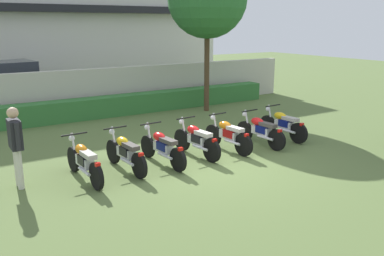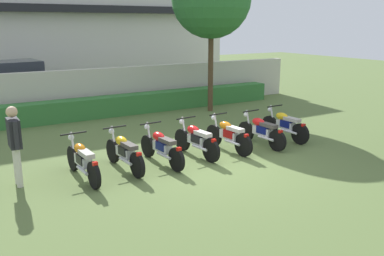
{
  "view_description": "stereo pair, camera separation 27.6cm",
  "coord_description": "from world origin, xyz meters",
  "px_view_note": "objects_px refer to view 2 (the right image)",
  "views": [
    {
      "loc": [
        -5.62,
        -7.82,
        3.34
      ],
      "look_at": [
        0.0,
        0.99,
        0.7
      ],
      "focal_mm": 38.71,
      "sensor_mm": 36.0,
      "label": 1
    },
    {
      "loc": [
        -5.38,
        -7.96,
        3.34
      ],
      "look_at": [
        0.0,
        0.99,
        0.7
      ],
      "focal_mm": 38.71,
      "sensor_mm": 36.0,
      "label": 2
    }
  ],
  "objects_px": {
    "motorcycle_in_row_1": "(124,152)",
    "motorcycle_in_row_4": "(228,135)",
    "inspector_person": "(15,139)",
    "motorcycle_in_row_5": "(261,131)",
    "motorcycle_in_row_3": "(196,140)",
    "parked_car": "(9,85)",
    "motorcycle_in_row_2": "(161,147)",
    "motorcycle_in_row_0": "(82,160)",
    "motorcycle_in_row_6": "(285,125)"
  },
  "relations": [
    {
      "from": "motorcycle_in_row_1",
      "to": "motorcycle_in_row_4",
      "type": "height_order",
      "value": "motorcycle_in_row_4"
    },
    {
      "from": "motorcycle_in_row_1",
      "to": "inspector_person",
      "type": "bearing_deg",
      "value": 79.77
    },
    {
      "from": "motorcycle_in_row_4",
      "to": "motorcycle_in_row_5",
      "type": "xyz_separation_m",
      "value": [
        1.06,
        -0.1,
        -0.01
      ]
    },
    {
      "from": "motorcycle_in_row_3",
      "to": "inspector_person",
      "type": "bearing_deg",
      "value": 81.06
    },
    {
      "from": "motorcycle_in_row_1",
      "to": "motorcycle_in_row_3",
      "type": "distance_m",
      "value": 1.98
    },
    {
      "from": "parked_car",
      "to": "motorcycle_in_row_3",
      "type": "relative_size",
      "value": 2.58
    },
    {
      "from": "motorcycle_in_row_3",
      "to": "motorcycle_in_row_1",
      "type": "bearing_deg",
      "value": 84.58
    },
    {
      "from": "parked_car",
      "to": "motorcycle_in_row_5",
      "type": "distance_m",
      "value": 10.83
    },
    {
      "from": "parked_car",
      "to": "motorcycle_in_row_5",
      "type": "bearing_deg",
      "value": -69.02
    },
    {
      "from": "motorcycle_in_row_2",
      "to": "inspector_person",
      "type": "bearing_deg",
      "value": 80.05
    },
    {
      "from": "motorcycle_in_row_5",
      "to": "inspector_person",
      "type": "relative_size",
      "value": 1.06
    },
    {
      "from": "motorcycle_in_row_0",
      "to": "motorcycle_in_row_4",
      "type": "distance_m",
      "value": 3.97
    },
    {
      "from": "motorcycle_in_row_1",
      "to": "motorcycle_in_row_3",
      "type": "bearing_deg",
      "value": -93.69
    },
    {
      "from": "motorcycle_in_row_1",
      "to": "motorcycle_in_row_5",
      "type": "relative_size",
      "value": 1.04
    },
    {
      "from": "parked_car",
      "to": "motorcycle_in_row_1",
      "type": "height_order",
      "value": "parked_car"
    },
    {
      "from": "motorcycle_in_row_0",
      "to": "motorcycle_in_row_1",
      "type": "bearing_deg",
      "value": -87.91
    },
    {
      "from": "motorcycle_in_row_2",
      "to": "motorcycle_in_row_1",
      "type": "bearing_deg",
      "value": 81.94
    },
    {
      "from": "motorcycle_in_row_2",
      "to": "motorcycle_in_row_4",
      "type": "height_order",
      "value": "motorcycle_in_row_4"
    },
    {
      "from": "parked_car",
      "to": "inspector_person",
      "type": "xyz_separation_m",
      "value": [
        -1.13,
        -9.11,
        0.08
      ]
    },
    {
      "from": "motorcycle_in_row_4",
      "to": "motorcycle_in_row_1",
      "type": "bearing_deg",
      "value": 84.41
    },
    {
      "from": "parked_car",
      "to": "motorcycle_in_row_2",
      "type": "xyz_separation_m",
      "value": [
        2.11,
        -9.42,
        -0.5
      ]
    },
    {
      "from": "motorcycle_in_row_4",
      "to": "motorcycle_in_row_5",
      "type": "height_order",
      "value": "motorcycle_in_row_4"
    },
    {
      "from": "motorcycle_in_row_4",
      "to": "motorcycle_in_row_3",
      "type": "bearing_deg",
      "value": 82.26
    },
    {
      "from": "motorcycle_in_row_0",
      "to": "parked_car",
      "type": "bearing_deg",
      "value": -1.99
    },
    {
      "from": "motorcycle_in_row_6",
      "to": "inspector_person",
      "type": "bearing_deg",
      "value": 85.01
    },
    {
      "from": "motorcycle_in_row_0",
      "to": "motorcycle_in_row_1",
      "type": "height_order",
      "value": "motorcycle_in_row_1"
    },
    {
      "from": "motorcycle_in_row_1",
      "to": "motorcycle_in_row_3",
      "type": "relative_size",
      "value": 1.03
    },
    {
      "from": "motorcycle_in_row_1",
      "to": "inspector_person",
      "type": "relative_size",
      "value": 1.1
    },
    {
      "from": "parked_car",
      "to": "motorcycle_in_row_3",
      "type": "distance_m",
      "value": 9.88
    },
    {
      "from": "motorcycle_in_row_3",
      "to": "motorcycle_in_row_6",
      "type": "distance_m",
      "value": 3.07
    },
    {
      "from": "parked_car",
      "to": "inspector_person",
      "type": "bearing_deg",
      "value": -104.75
    },
    {
      "from": "parked_car",
      "to": "motorcycle_in_row_6",
      "type": "relative_size",
      "value": 2.58
    },
    {
      "from": "motorcycle_in_row_4",
      "to": "motorcycle_in_row_6",
      "type": "distance_m",
      "value": 2.09
    },
    {
      "from": "motorcycle_in_row_0",
      "to": "motorcycle_in_row_5",
      "type": "relative_size",
      "value": 1.07
    },
    {
      "from": "parked_car",
      "to": "motorcycle_in_row_2",
      "type": "distance_m",
      "value": 9.66
    },
    {
      "from": "parked_car",
      "to": "motorcycle_in_row_0",
      "type": "bearing_deg",
      "value": -96.75
    },
    {
      "from": "motorcycle_in_row_3",
      "to": "motorcycle_in_row_5",
      "type": "distance_m",
      "value": 2.05
    },
    {
      "from": "motorcycle_in_row_3",
      "to": "motorcycle_in_row_5",
      "type": "relative_size",
      "value": 1.01
    },
    {
      "from": "motorcycle_in_row_2",
      "to": "motorcycle_in_row_6",
      "type": "height_order",
      "value": "motorcycle_in_row_6"
    },
    {
      "from": "parked_car",
      "to": "motorcycle_in_row_0",
      "type": "distance_m",
      "value": 9.46
    },
    {
      "from": "motorcycle_in_row_3",
      "to": "motorcycle_in_row_5",
      "type": "height_order",
      "value": "motorcycle_in_row_3"
    },
    {
      "from": "motorcycle_in_row_2",
      "to": "motorcycle_in_row_5",
      "type": "relative_size",
      "value": 1.06
    },
    {
      "from": "motorcycle_in_row_1",
      "to": "motorcycle_in_row_6",
      "type": "xyz_separation_m",
      "value": [
        5.05,
        0.02,
        0.0
      ]
    },
    {
      "from": "motorcycle_in_row_6",
      "to": "inspector_person",
      "type": "relative_size",
      "value": 1.06
    },
    {
      "from": "motorcycle_in_row_0",
      "to": "motorcycle_in_row_4",
      "type": "xyz_separation_m",
      "value": [
        3.97,
        0.05,
        0.0
      ]
    },
    {
      "from": "parked_car",
      "to": "motorcycle_in_row_5",
      "type": "xyz_separation_m",
      "value": [
        5.19,
        -9.49,
        -0.49
      ]
    },
    {
      "from": "motorcycle_in_row_3",
      "to": "motorcycle_in_row_6",
      "type": "relative_size",
      "value": 1.0
    },
    {
      "from": "motorcycle_in_row_1",
      "to": "motorcycle_in_row_6",
      "type": "height_order",
      "value": "motorcycle_in_row_6"
    },
    {
      "from": "motorcycle_in_row_6",
      "to": "motorcycle_in_row_4",
      "type": "bearing_deg",
      "value": 88.46
    },
    {
      "from": "parked_car",
      "to": "inspector_person",
      "type": "distance_m",
      "value": 9.18
    }
  ]
}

